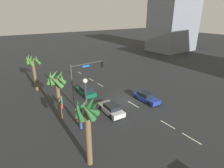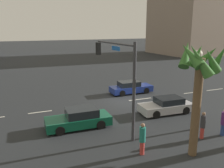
# 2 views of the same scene
# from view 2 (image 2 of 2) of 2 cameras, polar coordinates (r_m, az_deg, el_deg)

# --- Properties ---
(ground_plane) EXTENTS (220.00, 220.00, 0.00)m
(ground_plane) POSITION_cam_2_polar(r_m,az_deg,el_deg) (22.88, 3.44, -4.15)
(ground_plane) COLOR #232628
(lane_stripe_1) EXTENTS (2.34, 0.14, 0.01)m
(lane_stripe_1) POSITION_cam_2_polar(r_m,az_deg,el_deg) (29.37, 23.62, -1.26)
(lane_stripe_1) COLOR silver
(lane_stripe_1) RESTS_ON ground_plane
(lane_stripe_2) EXTENTS (2.18, 0.14, 0.01)m
(lane_stripe_2) POSITION_cam_2_polar(r_m,az_deg,el_deg) (27.16, 18.78, -1.98)
(lane_stripe_2) COLOR silver
(lane_stripe_2) RESTS_ON ground_plane
(lane_stripe_3) EXTENTS (2.49, 0.14, 0.01)m
(lane_stripe_3) POSITION_cam_2_polar(r_m,az_deg,el_deg) (23.55, 6.80, -3.68)
(lane_stripe_3) COLOR silver
(lane_stripe_3) RESTS_ON ground_plane
(lane_stripe_4) EXTENTS (1.94, 0.14, 0.01)m
(lane_stripe_4) POSITION_cam_2_polar(r_m,az_deg,el_deg) (20.87, -17.01, -6.52)
(lane_stripe_4) COLOR silver
(lane_stripe_4) RESTS_ON ground_plane
(car_0) EXTENTS (4.60, 1.97, 1.39)m
(car_0) POSITION_cam_2_polar(r_m,az_deg,el_deg) (17.07, -7.96, -8.33)
(car_0) COLOR #0F5138
(car_0) RESTS_ON ground_plane
(car_1) EXTENTS (4.58, 1.80, 1.32)m
(car_1) POSITION_cam_2_polar(r_m,az_deg,el_deg) (25.48, 4.54, -0.88)
(car_1) COLOR navy
(car_1) RESTS_ON ground_plane
(car_3) EXTENTS (4.52, 2.09, 1.31)m
(car_3) POSITION_cam_2_polar(r_m,az_deg,el_deg) (20.18, 13.05, -5.14)
(car_3) COLOR #B7B7BC
(car_3) RESTS_ON ground_plane
(traffic_signal) EXTENTS (0.67, 5.72, 6.17)m
(traffic_signal) POSITION_cam_2_polar(r_m,az_deg,el_deg) (15.62, 1.67, 3.47)
(traffic_signal) COLOR #38383D
(traffic_signal) RESTS_ON ground_plane
(streetlamp) EXTENTS (0.56, 0.56, 5.57)m
(streetlamp) POSITION_cam_2_polar(r_m,az_deg,el_deg) (16.51, 19.74, 2.24)
(streetlamp) COLOR #2D2D33
(streetlamp) RESTS_ON ground_plane
(pedestrian_0) EXTENTS (0.48, 0.48, 1.87)m
(pedestrian_0) POSITION_cam_2_polar(r_m,az_deg,el_deg) (13.49, 7.37, -12.86)
(pedestrian_0) COLOR #BF3833
(pedestrian_0) RESTS_ON ground_plane
(pedestrian_1) EXTENTS (0.36, 0.36, 1.79)m
(pedestrian_1) POSITION_cam_2_polar(r_m,az_deg,el_deg) (16.24, 21.12, -9.14)
(pedestrian_1) COLOR #BF3833
(pedestrian_1) RESTS_ON ground_plane
(pedestrian_2) EXTENTS (0.54, 0.54, 1.82)m
(pedestrian_2) POSITION_cam_2_polar(r_m,az_deg,el_deg) (17.23, 25.48, -8.25)
(pedestrian_2) COLOR #2D478C
(pedestrian_2) RESTS_ON ground_plane
(palm_tree_1) EXTENTS (2.72, 2.53, 6.37)m
(palm_tree_1) POSITION_cam_2_polar(r_m,az_deg,el_deg) (12.92, 20.59, 2.91)
(palm_tree_1) COLOR brown
(palm_tree_1) RESTS_ON ground_plane
(building_2) EXTENTS (21.19, 18.62, 22.88)m
(building_2) POSITION_cam_2_polar(r_m,az_deg,el_deg) (68.31, 19.75, 16.64)
(building_2) COLOR gray
(building_2) RESTS_ON ground_plane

